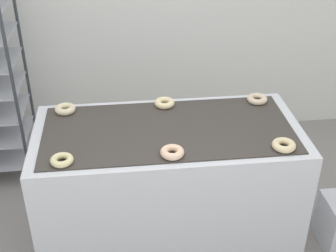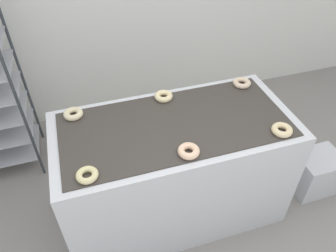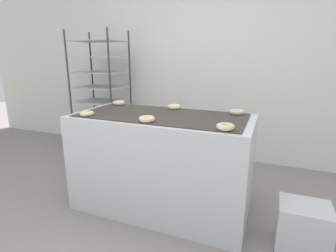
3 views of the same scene
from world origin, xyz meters
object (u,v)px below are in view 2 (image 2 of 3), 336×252
(glaze_bin, at_px, (315,172))
(donut_near_left, at_px, (87,175))
(donut_near_center, at_px, (189,151))
(donut_far_right, at_px, (242,83))
(donut_near_right, at_px, (282,130))
(donut_far_left, at_px, (73,114))
(fryer_machine, at_px, (174,171))
(donut_far_center, at_px, (164,96))

(glaze_bin, distance_m, donut_near_left, 1.94)
(donut_near_center, xyz_separation_m, donut_far_right, (0.62, 0.55, -0.00))
(donut_near_center, bearing_deg, donut_far_right, 41.27)
(donut_near_left, relative_size, donut_near_right, 0.93)
(donut_far_left, xyz_separation_m, donut_far_right, (1.23, -0.00, -0.00))
(donut_near_left, bearing_deg, donut_near_right, 0.02)
(fryer_machine, bearing_deg, donut_near_right, -24.37)
(donut_near_right, xyz_separation_m, donut_far_center, (-0.60, 0.56, -0.00))
(donut_near_right, bearing_deg, fryer_machine, 155.63)
(fryer_machine, bearing_deg, donut_far_right, 23.93)
(donut_near_right, xyz_separation_m, donut_far_left, (-1.22, 0.55, 0.00))
(donut_near_right, bearing_deg, donut_far_center, 136.80)
(glaze_bin, height_order, donut_near_left, donut_near_left)
(donut_far_center, bearing_deg, donut_far_left, -179.08)
(donut_far_center, bearing_deg, donut_near_left, -136.96)
(donut_far_center, bearing_deg, donut_near_center, -91.93)
(glaze_bin, xyz_separation_m, donut_near_center, (-1.21, -0.12, 0.74))
(glaze_bin, relative_size, donut_near_left, 2.96)
(donut_near_center, distance_m, donut_far_left, 0.82)
(donut_far_left, relative_size, donut_far_right, 0.98)
(donut_far_right, bearing_deg, donut_far_left, 179.82)
(fryer_machine, xyz_separation_m, donut_near_right, (0.61, -0.28, 0.47))
(glaze_bin, bearing_deg, donut_far_center, 159.65)
(donut_near_left, xyz_separation_m, donut_far_right, (1.21, 0.55, 0.00))
(fryer_machine, height_order, donut_near_center, donut_near_center)
(donut_far_left, bearing_deg, donut_near_left, -87.69)
(donut_far_left, bearing_deg, donut_far_right, -0.18)
(donut_far_left, bearing_deg, donut_near_right, -24.29)
(donut_near_left, height_order, donut_far_left, donut_far_left)
(glaze_bin, xyz_separation_m, donut_near_right, (-0.59, -0.12, 0.74))
(donut_near_left, distance_m, donut_far_center, 0.82)
(fryer_machine, height_order, donut_far_left, donut_far_left)
(donut_far_left, relative_size, donut_far_center, 1.00)
(donut_far_left, xyz_separation_m, donut_far_center, (0.62, 0.01, -0.00))
(donut_near_left, xyz_separation_m, donut_near_right, (1.20, 0.00, 0.00))
(donut_far_right, bearing_deg, glaze_bin, -36.15)
(fryer_machine, distance_m, glaze_bin, 1.24)
(donut_near_center, xyz_separation_m, donut_far_center, (0.02, 0.56, -0.00))
(fryer_machine, xyz_separation_m, glaze_bin, (1.20, -0.15, -0.27))
(fryer_machine, relative_size, donut_far_center, 12.37)
(glaze_bin, height_order, donut_near_right, donut_near_right)
(donut_near_left, distance_m, donut_far_right, 1.32)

